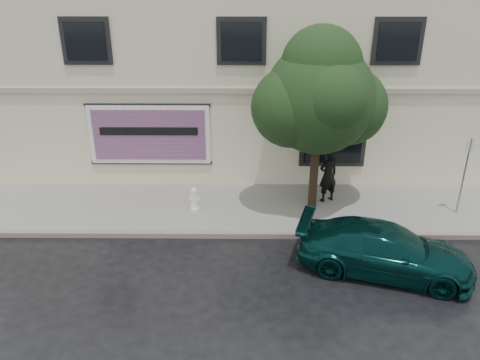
{
  "coord_description": "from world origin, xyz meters",
  "views": [
    {
      "loc": [
        0.09,
        -10.52,
        7.19
      ],
      "look_at": [
        -0.02,
        2.2,
        1.55
      ],
      "focal_mm": 35.0,
      "sensor_mm": 36.0,
      "label": 1
    }
  ],
  "objects_px": {
    "pedestrian": "(328,175)",
    "street_tree": "(319,99)",
    "fire_hydrant": "(194,199)",
    "car": "(384,250)"
  },
  "relations": [
    {
      "from": "street_tree",
      "to": "fire_hydrant",
      "type": "relative_size",
      "value": 6.76
    },
    {
      "from": "street_tree",
      "to": "fire_hydrant",
      "type": "bearing_deg",
      "value": -175.35
    },
    {
      "from": "pedestrian",
      "to": "street_tree",
      "type": "relative_size",
      "value": 0.35
    },
    {
      "from": "pedestrian",
      "to": "street_tree",
      "type": "xyz_separation_m",
      "value": [
        -0.54,
        -0.37,
        2.66
      ]
    },
    {
      "from": "pedestrian",
      "to": "fire_hydrant",
      "type": "distance_m",
      "value": 4.47
    },
    {
      "from": "car",
      "to": "fire_hydrant",
      "type": "bearing_deg",
      "value": 75.42
    },
    {
      "from": "car",
      "to": "pedestrian",
      "type": "height_order",
      "value": "pedestrian"
    },
    {
      "from": "fire_hydrant",
      "to": "pedestrian",
      "type": "bearing_deg",
      "value": 18.21
    },
    {
      "from": "car",
      "to": "street_tree",
      "type": "height_order",
      "value": "street_tree"
    },
    {
      "from": "car",
      "to": "fire_hydrant",
      "type": "distance_m",
      "value": 6.12
    }
  ]
}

